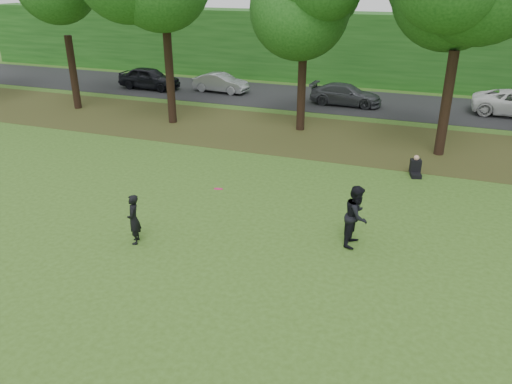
% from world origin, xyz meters
% --- Properties ---
extents(ground, '(120.00, 120.00, 0.00)m').
position_xyz_m(ground, '(0.00, 0.00, 0.00)').
color(ground, '#37551A').
rests_on(ground, ground).
extents(leaf_litter, '(60.00, 7.00, 0.01)m').
position_xyz_m(leaf_litter, '(0.00, 13.00, 0.01)').
color(leaf_litter, '#4E351B').
rests_on(leaf_litter, ground).
extents(street, '(70.00, 7.00, 0.02)m').
position_xyz_m(street, '(0.00, 21.00, 0.01)').
color(street, black).
rests_on(street, ground).
extents(far_hedge, '(70.00, 3.00, 5.00)m').
position_xyz_m(far_hedge, '(0.00, 27.00, 2.50)').
color(far_hedge, '#194714').
rests_on(far_hedge, ground).
extents(player_left, '(0.59, 0.68, 1.58)m').
position_xyz_m(player_left, '(-4.50, 0.51, 0.79)').
color(player_left, black).
rests_on(player_left, ground).
extents(player_right, '(0.81, 1.00, 1.91)m').
position_xyz_m(player_right, '(1.82, 2.74, 0.96)').
color(player_right, black).
rests_on(player_right, ground).
extents(parked_cars, '(33.99, 3.26, 1.51)m').
position_xyz_m(parked_cars, '(-0.42, 20.49, 0.71)').
color(parked_cars, black).
rests_on(parked_cars, street).
extents(frisbee, '(0.28, 0.27, 0.12)m').
position_xyz_m(frisbee, '(-2.19, 1.67, 1.67)').
color(frisbee, '#FF1572').
rests_on(frisbee, ground).
extents(seated_person, '(0.57, 0.80, 0.83)m').
position_xyz_m(seated_person, '(3.16, 9.27, 0.31)').
color(seated_person, black).
rests_on(seated_person, ground).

